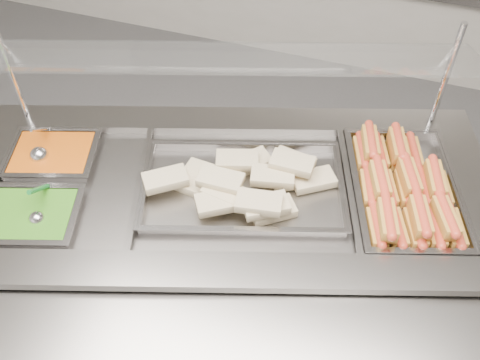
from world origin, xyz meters
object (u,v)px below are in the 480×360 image
(sneeze_guard, at_px, (226,59))
(pan_wraps, at_px, (243,189))
(steam_counter, at_px, (228,258))
(serving_spoon, at_px, (37,214))
(ladle, at_px, (40,154))
(pan_hotdogs, at_px, (403,194))

(sneeze_guard, height_order, pan_wraps, sneeze_guard)
(steam_counter, bearing_deg, serving_spoon, -148.63)
(pan_wraps, bearing_deg, ladle, -172.27)
(sneeze_guard, relative_size, pan_wraps, 2.16)
(sneeze_guard, distance_m, serving_spoon, 0.78)
(sneeze_guard, xyz_separation_m, serving_spoon, (-0.46, -0.52, -0.35))
(sneeze_guard, distance_m, pan_hotdogs, 0.76)
(sneeze_guard, bearing_deg, pan_wraps, -56.97)
(serving_spoon, bearing_deg, ladle, 121.69)
(pan_hotdogs, bearing_deg, serving_spoon, -155.43)
(ladle, relative_size, serving_spoon, 1.08)
(pan_wraps, xyz_separation_m, serving_spoon, (-0.58, -0.34, 0.04))
(steam_counter, height_order, pan_wraps, pan_wraps)
(steam_counter, xyz_separation_m, pan_wraps, (0.06, 0.02, 0.41))
(sneeze_guard, distance_m, pan_wraps, 0.44)
(pan_hotdogs, height_order, ladle, ladle)
(sneeze_guard, height_order, ladle, sneeze_guard)
(pan_wraps, distance_m, serving_spoon, 0.68)
(ladle, xyz_separation_m, serving_spoon, (0.15, -0.24, 0.00))
(steam_counter, xyz_separation_m, serving_spoon, (-0.53, -0.32, 0.45))
(steam_counter, bearing_deg, pan_hotdogs, 17.68)
(pan_wraps, xyz_separation_m, ladle, (-0.73, -0.10, 0.03))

